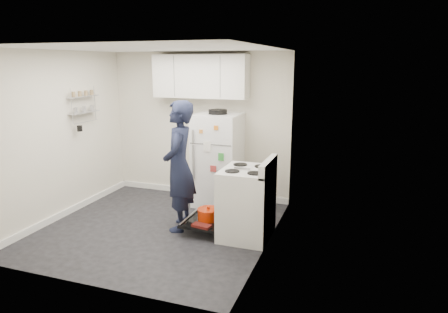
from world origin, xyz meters
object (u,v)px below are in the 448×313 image
at_px(refrigerator, 218,159).
at_px(person, 179,166).
at_px(electric_range, 246,204).
at_px(open_oven_door, 207,217).

height_order(refrigerator, person, person).
xyz_separation_m(refrigerator, person, (-0.16, -1.13, 0.15)).
distance_m(electric_range, refrigerator, 1.39).
xyz_separation_m(open_oven_door, person, (-0.40, -0.03, 0.72)).
bearing_deg(refrigerator, open_oven_door, -78.10).
bearing_deg(electric_range, person, -178.11).
bearing_deg(electric_range, open_oven_door, 179.80).
bearing_deg(open_oven_door, refrigerator, 101.90).
distance_m(electric_range, open_oven_door, 0.63).
bearing_deg(person, open_oven_door, 81.77).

